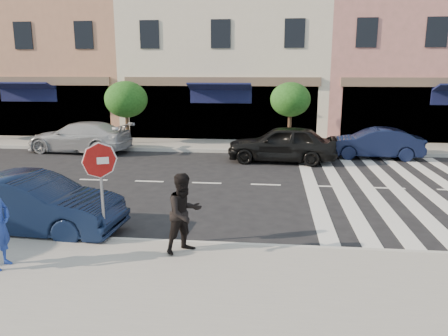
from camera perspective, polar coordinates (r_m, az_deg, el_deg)
ground at (r=11.08m, az=-5.35°, el=-7.24°), size 120.00×120.00×0.00m
sidewalk_near at (r=7.73m, az=-11.13°, el=-16.15°), size 60.00×4.50×0.15m
sidewalk_far at (r=21.61m, az=0.46°, el=2.94°), size 60.00×3.00×0.15m
building_west_mid at (r=30.37m, az=-20.50°, el=18.14°), size 10.00×9.00×14.00m
building_centre at (r=27.36m, az=0.72°, el=16.42°), size 11.00×9.00×11.00m
building_east_mid at (r=28.87m, az=26.35°, el=16.95°), size 13.00×9.00×13.00m
street_tree_wb at (r=22.22m, az=-12.67°, el=8.70°), size 2.10×2.10×3.06m
street_tree_c at (r=21.05m, az=8.67°, el=8.79°), size 1.90×1.90×3.04m
stop_sign at (r=9.44m, az=-15.87°, el=-0.15°), size 0.73×0.30×2.17m
walker at (r=8.82m, az=-5.20°, el=-5.89°), size 1.00×1.00×1.64m
car_near_mid at (r=11.16m, az=-23.86°, el=-4.37°), size 4.35×1.76×1.40m
car_far_left at (r=21.34m, az=-18.34°, el=3.86°), size 5.03×2.51×1.40m
car_far_mid at (r=18.24m, az=7.58°, el=3.17°), size 4.59×2.10×1.53m
car_far_right at (r=19.94m, az=19.04°, el=3.08°), size 4.04×1.59×1.31m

